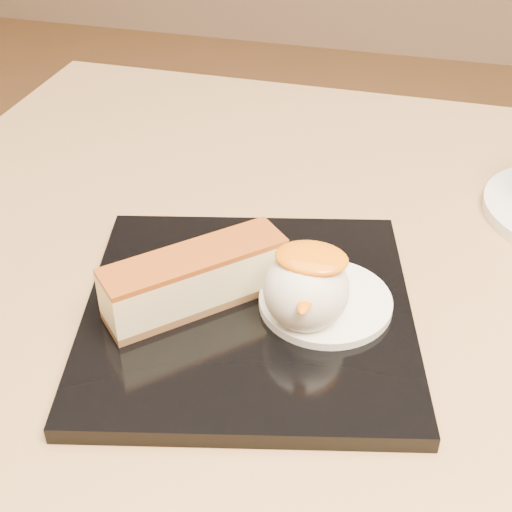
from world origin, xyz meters
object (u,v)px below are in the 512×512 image
(dessert_plate, at_px, (248,313))
(cheesecake, at_px, (195,279))
(table, at_px, (324,472))
(ice_cream_scoop, at_px, (306,289))

(dessert_plate, height_order, cheesecake, cheesecake)
(table, bearing_deg, ice_cream_scoop, -147.64)
(dessert_plate, xyz_separation_m, cheesecake, (-0.04, -0.01, 0.03))
(cheesecake, bearing_deg, ice_cream_scoop, -44.78)
(dessert_plate, relative_size, ice_cream_scoop, 3.97)
(ice_cream_scoop, bearing_deg, table, 32.36)
(table, xyz_separation_m, cheesecake, (-0.09, -0.01, 0.19))
(table, relative_size, dessert_plate, 3.64)
(table, xyz_separation_m, ice_cream_scoop, (-0.02, -0.01, 0.19))
(dessert_plate, distance_m, cheesecake, 0.04)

